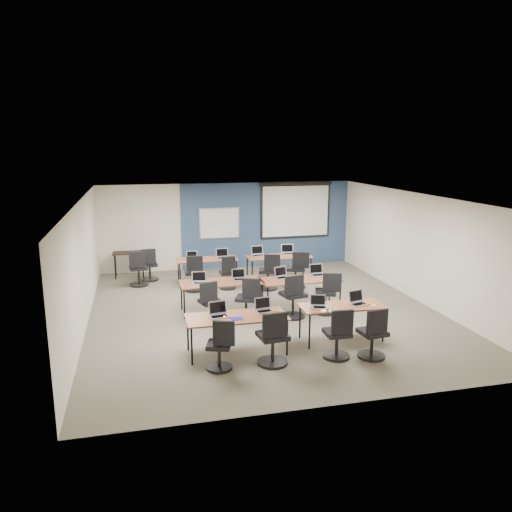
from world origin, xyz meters
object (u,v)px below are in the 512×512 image
object	(u,v)px
laptop_1	(264,308)
laptop_7	(317,272)
task_chair_0	(220,349)
task_chair_7	(327,296)
training_table_mid_right	(300,281)
laptop_4	(199,280)
laptop_5	(239,277)
laptop_6	(282,275)
laptop_9	(223,256)
spare_chair_a	(150,267)
projector_screen	(296,207)
task_chair_4	(210,306)
laptop_0	(219,313)
laptop_10	(258,253)
task_chair_1	(273,342)
training_table_front_right	(342,308)
laptop_8	(192,258)
training_table_mid_left	(221,283)
utility_table	(129,255)
task_chair_2	(338,338)
training_table_front_left	(237,318)
laptop_2	(319,304)
task_chair_8	(194,276)
spare_chair_b	(138,272)
task_chair_11	(297,273)
whiteboard	(219,223)
task_chair_5	(247,302)
laptop_11	(288,252)
task_chair_6	(293,300)
training_table_back_right	(279,258)
training_table_back_left	(207,261)
task_chair_9	(228,275)
laptop_3	(358,301)
task_chair_3	(373,338)
task_chair_10	(269,275)

from	to	relation	value
laptop_1	laptop_7	bearing A→B (deg)	41.04
task_chair_0	task_chair_7	world-z (taller)	task_chair_7
training_table_mid_right	laptop_4	xyz separation A→B (m)	(-2.39, 0.21, 0.10)
laptop_5	laptop_6	xyz separation A→B (m)	(1.03, -0.08, 0.00)
training_table_mid_right	laptop_9	xyz separation A→B (m)	(-1.42, 2.66, 0.11)
task_chair_7	spare_chair_a	distance (m)	5.54
projector_screen	task_chair_4	distance (m)	6.23
laptop_0	laptop_10	size ratio (longest dim) A/B	0.97
training_table_mid_right	task_chair_1	distance (m)	3.30
training_table_front_right	laptop_8	distance (m)	5.37
training_table_mid_left	utility_table	world-z (taller)	utility_table
task_chair_4	task_chair_2	bearing A→B (deg)	-68.16
training_table_front_left	laptop_10	xyz separation A→B (m)	(1.64, 5.00, 0.11)
laptop_0	laptop_8	size ratio (longest dim) A/B	1.14
laptop_2	task_chair_8	size ratio (longest dim) A/B	0.31
task_chair_2	laptop_2	bearing A→B (deg)	95.99
task_chair_8	spare_chair_b	world-z (taller)	same
task_chair_8	task_chair_11	bearing A→B (deg)	-5.09
whiteboard	task_chair_5	bearing A→B (deg)	-92.24
laptop_9	laptop_11	bearing A→B (deg)	1.63
laptop_2	task_chair_4	distance (m)	2.54
training_table_front_right	laptop_11	size ratio (longest dim) A/B	4.65
laptop_7	laptop_8	bearing A→B (deg)	136.42
training_table_mid_right	laptop_4	distance (m)	2.40
laptop_2	laptop_9	size ratio (longest dim) A/B	0.88
task_chair_6	laptop_11	bearing A→B (deg)	63.07
training_table_back_right	laptop_2	size ratio (longest dim) A/B	5.98
training_table_mid_right	training_table_back_left	xyz separation A→B (m)	(-1.87, 2.65, -0.01)
laptop_11	task_chair_2	bearing A→B (deg)	-87.23
laptop_4	task_chair_9	size ratio (longest dim) A/B	0.35
laptop_9	task_chair_8	bearing A→B (deg)	-145.62
projector_screen	laptop_3	distance (m)	6.61
task_chair_3	spare_chair_a	distance (m)	7.51
laptop_8	laptop_9	size ratio (longest dim) A/B	0.88
task_chair_1	spare_chair_b	xyz separation A→B (m)	(-2.28, 5.81, -0.01)
task_chair_0	laptop_4	size ratio (longest dim) A/B	2.84
task_chair_2	task_chair_4	world-z (taller)	task_chair_2
laptop_6	task_chair_7	size ratio (longest dim) A/B	0.33
laptop_0	task_chair_5	size ratio (longest dim) A/B	0.35
task_chair_1	spare_chair_a	xyz separation A→B (m)	(-1.96, 6.30, -0.03)
training_table_mid_right	task_chair_9	distance (m)	2.46
training_table_front_right	task_chair_2	bearing A→B (deg)	-115.61
task_chair_0	utility_table	world-z (taller)	task_chair_0
training_table_mid_right	task_chair_10	size ratio (longest dim) A/B	1.88
laptop_2	laptop_6	bearing A→B (deg)	111.51
whiteboard	training_table_mid_right	bearing A→B (deg)	-74.54
laptop_0	task_chair_2	distance (m)	2.26
whiteboard	task_chair_8	world-z (taller)	whiteboard
whiteboard	task_chair_8	bearing A→B (deg)	-114.86
projector_screen	training_table_mid_left	xyz separation A→B (m)	(-3.17, -4.17, -1.20)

